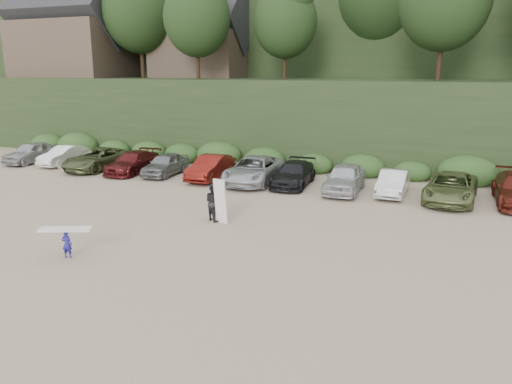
% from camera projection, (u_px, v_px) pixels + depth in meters
% --- Properties ---
extents(ground, '(120.00, 120.00, 0.00)m').
position_uv_depth(ground, '(194.00, 234.00, 21.01)').
color(ground, tan).
rests_on(ground, ground).
extents(hillside_backdrop, '(90.00, 41.50, 28.00)m').
position_uv_depth(hillside_backdrop, '(359.00, 24.00, 50.78)').
color(hillside_backdrop, black).
rests_on(hillside_backdrop, ground).
extents(parked_cars, '(37.18, 6.09, 1.61)m').
position_uv_depth(parked_cars, '(265.00, 172.00, 30.09)').
color(parked_cars, '#9D9DA1').
rests_on(parked_cars, ground).
extents(child_surfer, '(1.95, 1.25, 1.14)m').
position_uv_depth(child_surfer, '(66.00, 238.00, 18.25)').
color(child_surfer, navy).
rests_on(child_surfer, ground).
extents(adult_surfer, '(1.33, 0.99, 2.05)m').
position_uv_depth(adult_surfer, '(214.00, 202.00, 22.69)').
color(adult_surfer, black).
rests_on(adult_surfer, ground).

